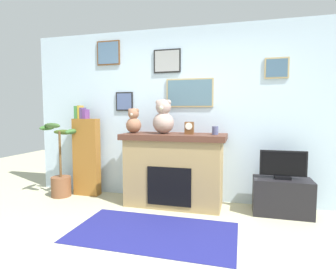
{
  "coord_description": "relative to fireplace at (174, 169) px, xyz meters",
  "views": [
    {
      "loc": [
        0.76,
        -2.15,
        1.34
      ],
      "look_at": [
        -0.26,
        1.65,
        1.02
      ],
      "focal_mm": 29.39,
      "sensor_mm": 36.0,
      "label": 1
    }
  ],
  "objects": [
    {
      "name": "back_wall",
      "position": [
        0.16,
        0.35,
        0.78
      ],
      "size": [
        5.2,
        0.15,
        2.6
      ],
      "color": "silver",
      "rests_on": "ground_plane"
    },
    {
      "name": "fireplace",
      "position": [
        0.0,
        0.0,
        0.0
      ],
      "size": [
        1.47,
        0.64,
        1.03
      ],
      "color": "#9A7F51",
      "rests_on": "ground_plane"
    },
    {
      "name": "bookshelf",
      "position": [
        -1.48,
        0.09,
        0.13
      ],
      "size": [
        0.42,
        0.16,
        1.44
      ],
      "color": "#915B23",
      "rests_on": "ground_plane"
    },
    {
      "name": "teddy_bear_cream",
      "position": [
        -0.16,
        -0.02,
        0.73
      ],
      "size": [
        0.3,
        0.3,
        0.49
      ],
      "color": "#A28980",
      "rests_on": "fireplace"
    },
    {
      "name": "candle_jar",
      "position": [
        0.58,
        -0.02,
        0.57
      ],
      "size": [
        0.09,
        0.09,
        0.12
      ],
      "primitive_type": "cylinder",
      "color": "#4C517A",
      "rests_on": "fireplace"
    },
    {
      "name": "teddy_bear_brown",
      "position": [
        -0.61,
        -0.02,
        0.67
      ],
      "size": [
        0.23,
        0.23,
        0.36
      ],
      "color": "#8E6048",
      "rests_on": "fireplace"
    },
    {
      "name": "ground_plane",
      "position": [
        0.17,
        -1.65,
        -0.52
      ],
      "size": [
        12.0,
        12.0,
        0.0
      ],
      "primitive_type": "plane",
      "color": "#B3B08E"
    },
    {
      "name": "area_rug",
      "position": [
        0.0,
        -0.97,
        -0.52
      ],
      "size": [
        1.82,
        1.01,
        0.01
      ],
      "primitive_type": "cube",
      "color": "navy",
      "rests_on": "ground_plane"
    },
    {
      "name": "mantel_clock",
      "position": [
        0.22,
        -0.02,
        0.6
      ],
      "size": [
        0.12,
        0.09,
        0.17
      ],
      "color": "brown",
      "rests_on": "fireplace"
    },
    {
      "name": "television",
      "position": [
        1.46,
        -0.01,
        0.13
      ],
      "size": [
        0.58,
        0.14,
        0.37
      ],
      "color": "black",
      "rests_on": "tv_stand"
    },
    {
      "name": "potted_plant",
      "position": [
        -1.83,
        -0.09,
        -0.1
      ],
      "size": [
        0.54,
        0.43,
        1.17
      ],
      "color": "brown",
      "rests_on": "ground_plane"
    },
    {
      "name": "tv_stand",
      "position": [
        1.46,
        -0.01,
        -0.29
      ],
      "size": [
        0.73,
        0.4,
        0.47
      ],
      "primitive_type": "cube",
      "color": "black",
      "rests_on": "ground_plane"
    }
  ]
}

